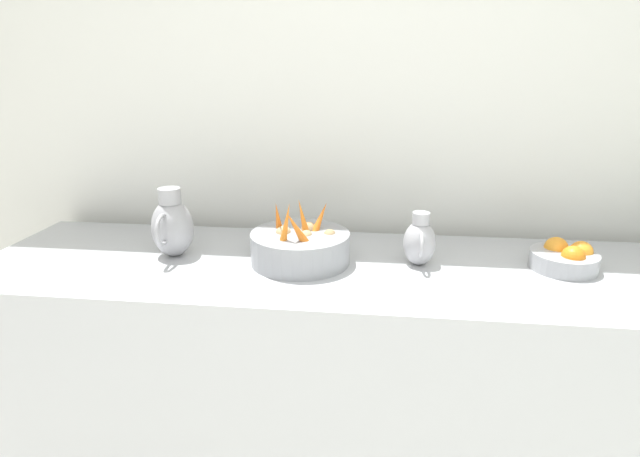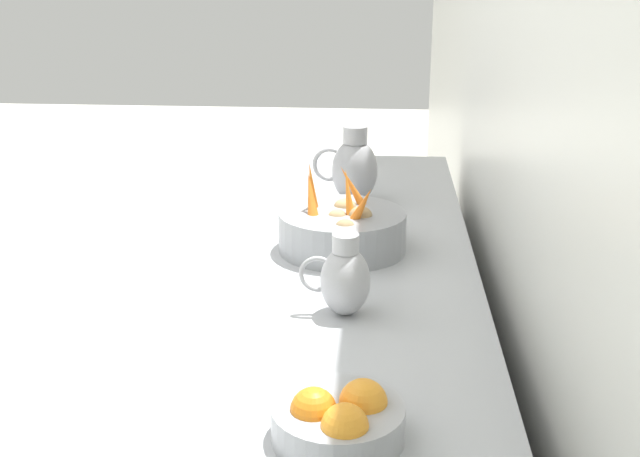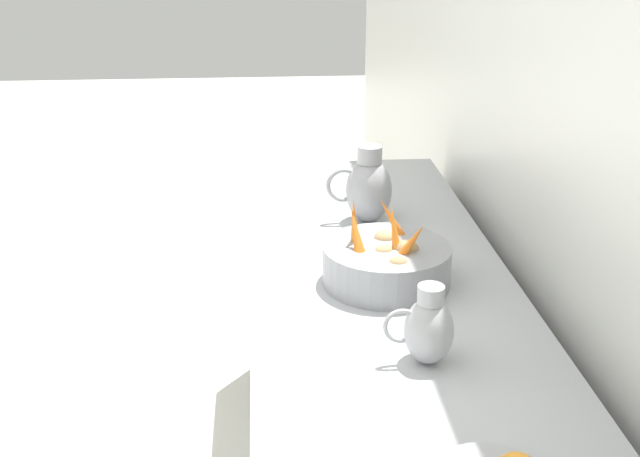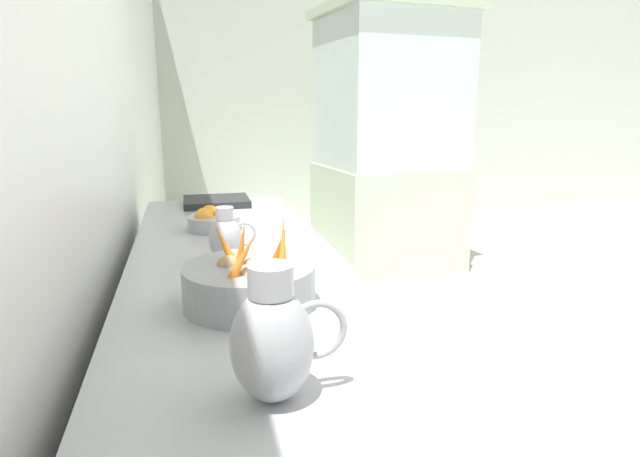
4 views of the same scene
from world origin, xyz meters
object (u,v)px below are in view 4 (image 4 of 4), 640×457
object	(u,v)px
orange_bowl	(213,220)
metal_pitcher_short	(226,237)
vegetable_colander	(250,284)
metal_pitcher_tall	(274,340)
glass_block_booth	(388,143)

from	to	relation	value
orange_bowl	metal_pitcher_short	distance (m)	0.50
vegetable_colander	metal_pitcher_tall	distance (m)	0.47
metal_pitcher_short	metal_pitcher_tall	bearing A→B (deg)	-88.87
vegetable_colander	metal_pitcher_short	distance (m)	0.42
vegetable_colander	metal_pitcher_short	world-z (taller)	vegetable_colander
vegetable_colander	glass_block_booth	bearing A→B (deg)	62.66
orange_bowl	metal_pitcher_tall	bearing A→B (deg)	-88.47
orange_bowl	metal_pitcher_short	size ratio (longest dim) A/B	1.17
orange_bowl	metal_pitcher_short	xyz separation A→B (m)	(0.02, -0.50, 0.05)
orange_bowl	glass_block_booth	distance (m)	2.74
orange_bowl	metal_pitcher_tall	xyz separation A→B (m)	(0.04, -1.38, 0.07)
metal_pitcher_tall	metal_pitcher_short	distance (m)	0.88
vegetable_colander	glass_block_booth	world-z (taller)	glass_block_booth
orange_bowl	metal_pitcher_tall	distance (m)	1.38
glass_block_booth	orange_bowl	bearing A→B (deg)	-127.02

